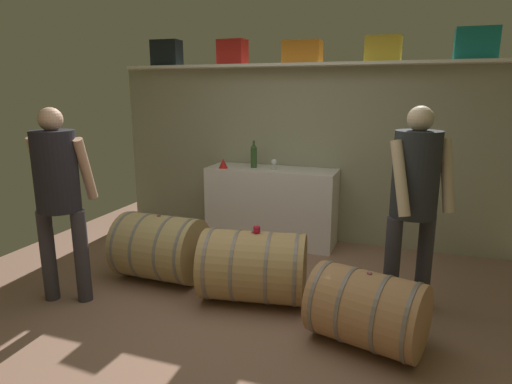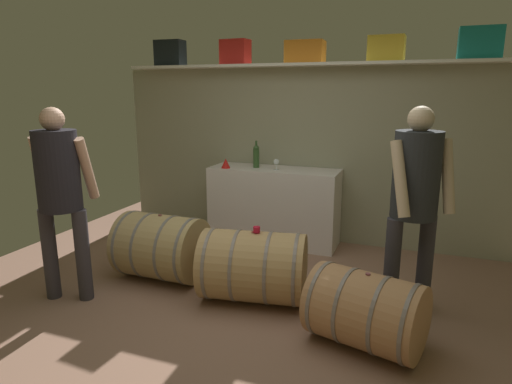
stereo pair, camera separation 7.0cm
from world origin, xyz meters
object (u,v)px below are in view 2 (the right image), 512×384
object	(u,v)px
wine_barrel_far	(366,310)
visitor_tasting	(59,185)
red_funnel	(226,163)
toolcase_yellow	(386,49)
wine_barrel_flank	(162,247)
wine_glass	(276,162)
toolcase_teal	(480,43)
wine_bottle_green	(256,156)
toolcase_orange	(305,52)
winemaker_pouring	(415,191)
tasting_cup	(257,230)
toolcase_red	(235,52)
wine_barrel_near	(254,266)
work_cabinet	(274,206)
toolcase_black	(170,53)

from	to	relation	value
wine_barrel_far	visitor_tasting	distance (m)	2.70
red_funnel	wine_barrel_far	world-z (taller)	red_funnel
toolcase_yellow	wine_barrel_flank	bearing A→B (deg)	-138.32
wine_glass	wine_barrel_flank	bearing A→B (deg)	-119.73
toolcase_teal	wine_barrel_flank	world-z (taller)	toolcase_teal
toolcase_yellow	wine_barrel_flank	xyz separation A→B (m)	(-1.90, -1.56, -1.94)
wine_glass	red_funnel	world-z (taller)	wine_glass
wine_glass	wine_bottle_green	bearing A→B (deg)	166.54
toolcase_orange	winemaker_pouring	xyz separation A→B (m)	(1.30, -1.46, -1.20)
tasting_cup	visitor_tasting	distance (m)	1.73
toolcase_red	visitor_tasting	size ratio (longest dim) A/B	0.20
toolcase_yellow	winemaker_pouring	bearing A→B (deg)	-72.18
toolcase_orange	toolcase_teal	distance (m)	1.78
wine_barrel_flank	tasting_cup	world-z (taller)	tasting_cup
wine_glass	wine_barrel_near	size ratio (longest dim) A/B	0.13
work_cabinet	wine_barrel_flank	bearing A→B (deg)	-116.86
toolcase_red	wine_bottle_green	size ratio (longest dim) A/B	1.03
wine_barrel_far	visitor_tasting	bearing A→B (deg)	-161.34
toolcase_teal	visitor_tasting	bearing A→B (deg)	-145.67
wine_bottle_green	winemaker_pouring	size ratio (longest dim) A/B	0.19
red_funnel	tasting_cup	distance (m)	1.65
toolcase_teal	work_cabinet	bearing A→B (deg)	-174.76
toolcase_teal	wine_barrel_far	size ratio (longest dim) A/B	0.44
toolcase_yellow	red_funnel	distance (m)	2.19
wine_glass	toolcase_orange	bearing A→B (deg)	43.70
toolcase_black	wine_barrel_near	bearing A→B (deg)	-46.54
work_cabinet	wine_glass	size ratio (longest dim) A/B	11.99
red_funnel	wine_barrel_near	bearing A→B (deg)	-57.09
wine_bottle_green	visitor_tasting	xyz separation A→B (m)	(-1.03, -2.06, -0.02)
toolcase_yellow	visitor_tasting	distance (m)	3.53
toolcase_yellow	wine_barrel_flank	distance (m)	3.13
toolcase_orange	toolcase_black	bearing A→B (deg)	178.15
toolcase_black	wine_barrel_flank	distance (m)	2.62
toolcase_orange	wine_barrel_flank	world-z (taller)	toolcase_orange
toolcase_teal	winemaker_pouring	bearing A→B (deg)	-107.86
toolcase_red	toolcase_black	bearing A→B (deg)	-175.81
work_cabinet	wine_glass	distance (m)	0.56
toolcase_yellow	wine_glass	distance (m)	1.71
wine_bottle_green	tasting_cup	world-z (taller)	wine_bottle_green
toolcase_teal	tasting_cup	bearing A→B (deg)	-135.26
wine_bottle_green	visitor_tasting	bearing A→B (deg)	-116.56
toolcase_orange	red_funnel	bearing A→B (deg)	-160.30
wine_bottle_green	tasting_cup	distance (m)	1.67
toolcase_red	wine_bottle_green	xyz separation A→B (m)	(0.33, -0.18, -1.21)
toolcase_yellow	wine_bottle_green	size ratio (longest dim) A/B	1.15
toolcase_black	toolcase_orange	xyz separation A→B (m)	(1.76, 0.00, -0.03)
toolcase_orange	work_cabinet	xyz separation A→B (m)	(-0.30, -0.17, -1.79)
toolcase_orange	red_funnel	size ratio (longest dim) A/B	3.65
work_cabinet	wine_bottle_green	distance (m)	0.64
red_funnel	work_cabinet	bearing A→B (deg)	16.89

